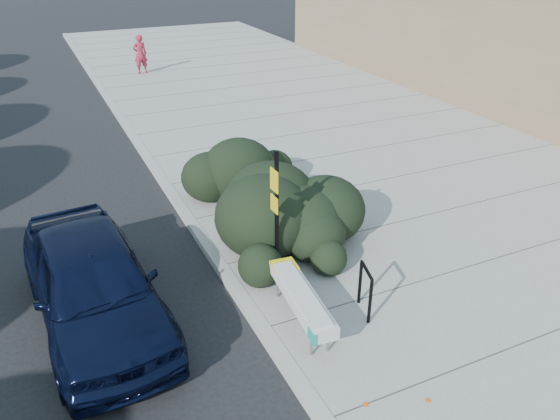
{
  "coord_description": "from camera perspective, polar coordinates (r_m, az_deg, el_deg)",
  "views": [
    {
      "loc": [
        -2.66,
        -6.28,
        5.8
      ],
      "look_at": [
        1.26,
        2.11,
        1.0
      ],
      "focal_mm": 35.0,
      "sensor_mm": 36.0,
      "label": 1
    }
  ],
  "objects": [
    {
      "name": "bench",
      "position": [
        8.69,
        2.23,
        -9.12
      ],
      "size": [
        0.62,
        2.04,
        0.61
      ],
      "rotation": [
        0.0,
        0.0,
        -0.1
      ],
      "color": "gray",
      "rests_on": "sidewalk_near"
    },
    {
      "name": "sign_post",
      "position": [
        9.31,
        -0.43,
        0.17
      ],
      "size": [
        0.09,
        0.28,
        2.43
      ],
      "rotation": [
        0.0,
        0.0,
        0.02
      ],
      "color": "black",
      "rests_on": "sidewalk_near"
    },
    {
      "name": "curb_near",
      "position": [
        12.92,
        -10.57,
        0.65
      ],
      "size": [
        0.22,
        50.0,
        0.17
      ],
      "primitive_type": "cube",
      "color": "#9E9E99",
      "rests_on": "ground"
    },
    {
      "name": "ground",
      "position": [
        8.95,
        -1.64,
        -12.99
      ],
      "size": [
        120.0,
        120.0,
        0.0
      ],
      "primitive_type": "plane",
      "color": "black",
      "rests_on": "ground"
    },
    {
      "name": "sedan_navy",
      "position": [
        9.25,
        -18.94,
        -7.25
      ],
      "size": [
        2.14,
        4.64,
        1.54
      ],
      "primitive_type": "imported",
      "rotation": [
        0.0,
        0.0,
        0.07
      ],
      "color": "black",
      "rests_on": "ground"
    },
    {
      "name": "sidewalk_near",
      "position": [
        15.11,
        10.34,
        4.67
      ],
      "size": [
        11.2,
        50.0,
        0.15
      ],
      "primitive_type": "cube",
      "color": "gray",
      "rests_on": "ground"
    },
    {
      "name": "hedge",
      "position": [
        11.39,
        -1.22,
        2.55
      ],
      "size": [
        3.99,
        5.13,
        1.72
      ],
      "primitive_type": "ellipsoid",
      "rotation": [
        0.0,
        0.0,
        0.43
      ],
      "color": "black",
      "rests_on": "sidewalk_near"
    },
    {
      "name": "pedestrian",
      "position": [
        25.13,
        -14.4,
        15.5
      ],
      "size": [
        0.63,
        0.45,
        1.63
      ],
      "primitive_type": "imported",
      "rotation": [
        0.0,
        0.0,
        3.24
      ],
      "color": "maroon",
      "rests_on": "sidewalk_near"
    },
    {
      "name": "bike_rack",
      "position": [
        8.97,
        8.92,
        -7.91
      ],
      "size": [
        0.19,
        0.57,
        0.85
      ],
      "rotation": [
        0.0,
        0.0,
        -0.27
      ],
      "color": "black",
      "rests_on": "sidewalk_near"
    }
  ]
}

